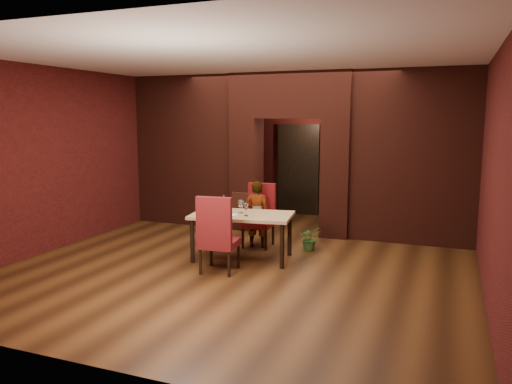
# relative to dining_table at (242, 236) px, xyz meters

# --- Properties ---
(floor) EXTENTS (8.00, 8.00, 0.00)m
(floor) POSITION_rel_dining_table_xyz_m (0.14, 0.16, -0.38)
(floor) COLOR #4A2A12
(floor) RESTS_ON ground
(ceiling) EXTENTS (7.00, 8.00, 0.04)m
(ceiling) POSITION_rel_dining_table_xyz_m (0.14, 0.16, 2.82)
(ceiling) COLOR silver
(ceiling) RESTS_ON ground
(wall_back) EXTENTS (7.00, 0.04, 3.20)m
(wall_back) POSITION_rel_dining_table_xyz_m (0.14, 4.16, 1.22)
(wall_back) COLOR maroon
(wall_back) RESTS_ON ground
(wall_front) EXTENTS (7.00, 0.04, 3.20)m
(wall_front) POSITION_rel_dining_table_xyz_m (0.14, -3.84, 1.22)
(wall_front) COLOR maroon
(wall_front) RESTS_ON ground
(wall_left) EXTENTS (0.04, 8.00, 3.20)m
(wall_left) POSITION_rel_dining_table_xyz_m (-3.36, 0.16, 1.22)
(wall_left) COLOR maroon
(wall_left) RESTS_ON ground
(wall_right) EXTENTS (0.04, 8.00, 3.20)m
(wall_right) POSITION_rel_dining_table_xyz_m (3.64, 0.16, 1.22)
(wall_right) COLOR maroon
(wall_right) RESTS_ON ground
(pillar_left) EXTENTS (0.55, 0.55, 2.30)m
(pillar_left) POSITION_rel_dining_table_xyz_m (-0.81, 2.16, 0.77)
(pillar_left) COLOR maroon
(pillar_left) RESTS_ON ground
(pillar_right) EXTENTS (0.55, 0.55, 2.30)m
(pillar_right) POSITION_rel_dining_table_xyz_m (1.09, 2.16, 0.77)
(pillar_right) COLOR maroon
(pillar_right) RESTS_ON ground
(lintel) EXTENTS (2.45, 0.55, 0.90)m
(lintel) POSITION_rel_dining_table_xyz_m (0.14, 2.16, 2.37)
(lintel) COLOR maroon
(lintel) RESTS_ON ground
(wing_wall_left) EXTENTS (2.28, 0.35, 3.20)m
(wing_wall_left) POSITION_rel_dining_table_xyz_m (-2.23, 2.16, 1.22)
(wing_wall_left) COLOR maroon
(wing_wall_left) RESTS_ON ground
(wing_wall_right) EXTENTS (2.28, 0.35, 3.20)m
(wing_wall_right) POSITION_rel_dining_table_xyz_m (2.50, 2.16, 1.22)
(wing_wall_right) COLOR maroon
(wing_wall_right) RESTS_ON ground
(vent_panel) EXTENTS (0.40, 0.03, 0.50)m
(vent_panel) POSITION_rel_dining_table_xyz_m (-0.81, 1.87, 0.17)
(vent_panel) COLOR #A4482F
(vent_panel) RESTS_ON ground
(rear_door) EXTENTS (0.90, 0.08, 2.10)m
(rear_door) POSITION_rel_dining_table_xyz_m (-0.26, 4.10, 0.67)
(rear_door) COLOR black
(rear_door) RESTS_ON ground
(rear_door_frame) EXTENTS (1.02, 0.04, 2.22)m
(rear_door_frame) POSITION_rel_dining_table_xyz_m (-0.26, 4.06, 0.67)
(rear_door_frame) COLOR black
(rear_door_frame) RESTS_ON ground
(dining_table) EXTENTS (1.75, 1.15, 0.76)m
(dining_table) POSITION_rel_dining_table_xyz_m (0.00, 0.00, 0.00)
(dining_table) COLOR tan
(dining_table) RESTS_ON ground
(chair_far) EXTENTS (0.54, 0.54, 1.13)m
(chair_far) POSITION_rel_dining_table_xyz_m (-0.05, 0.85, 0.19)
(chair_far) COLOR maroon
(chair_far) RESTS_ON ground
(chair_near) EXTENTS (0.59, 0.59, 1.18)m
(chair_near) POSITION_rel_dining_table_xyz_m (-0.06, -0.74, 0.21)
(chair_near) COLOR maroon
(chair_near) RESTS_ON ground
(person_seated) EXTENTS (0.46, 0.33, 1.21)m
(person_seated) POSITION_rel_dining_table_xyz_m (-0.05, 0.80, 0.22)
(person_seated) COLOR white
(person_seated) RESTS_ON ground
(wine_glass_a) EXTENTS (0.09, 0.09, 0.21)m
(wine_glass_a) POSITION_rel_dining_table_xyz_m (-0.06, 0.07, 0.49)
(wine_glass_a) COLOR white
(wine_glass_a) RESTS_ON dining_table
(wine_glass_b) EXTENTS (0.08, 0.08, 0.20)m
(wine_glass_b) POSITION_rel_dining_table_xyz_m (-0.02, 0.04, 0.48)
(wine_glass_b) COLOR white
(wine_glass_b) RESTS_ON dining_table
(wine_glass_c) EXTENTS (0.08, 0.08, 0.20)m
(wine_glass_c) POSITION_rel_dining_table_xyz_m (0.13, -0.14, 0.48)
(wine_glass_c) COLOR white
(wine_glass_c) RESTS_ON dining_table
(tasting_sheet) EXTENTS (0.32, 0.25, 0.00)m
(tasting_sheet) POSITION_rel_dining_table_xyz_m (-0.19, -0.15, 0.38)
(tasting_sheet) COLOR white
(tasting_sheet) RESTS_ON dining_table
(wine_bucket) EXTENTS (0.16, 0.16, 0.19)m
(wine_bucket) POSITION_rel_dining_table_xyz_m (-0.61, -0.04, 0.48)
(wine_bucket) COLOR #B0B0B6
(wine_bucket) RESTS_ON dining_table
(water_bottle) EXTENTS (0.06, 0.06, 0.27)m
(water_bottle) POSITION_rel_dining_table_xyz_m (-0.40, 0.16, 0.52)
(water_bottle) COLOR silver
(water_bottle) RESTS_ON dining_table
(potted_plant) EXTENTS (0.49, 0.46, 0.43)m
(potted_plant) POSITION_rel_dining_table_xyz_m (0.89, 0.97, -0.17)
(potted_plant) COLOR #306426
(potted_plant) RESTS_ON ground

